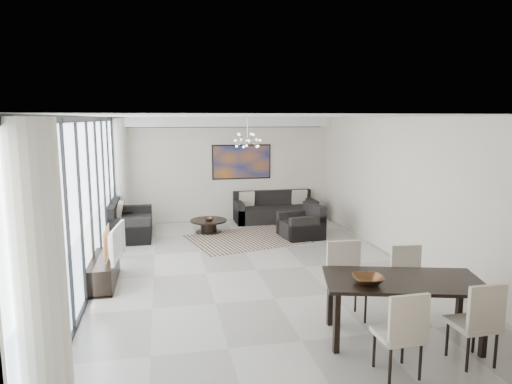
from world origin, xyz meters
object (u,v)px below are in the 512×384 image
object	(u,v)px
tv_console	(104,271)
sofa_main	(275,211)
television	(112,243)
dining_table	(403,285)
coffee_table	(209,225)

from	to	relation	value
tv_console	sofa_main	bearing A→B (deg)	45.68
tv_console	television	xyz separation A→B (m)	(0.16, -0.06, 0.52)
sofa_main	dining_table	world-z (taller)	dining_table
tv_console	dining_table	bearing A→B (deg)	-36.03
television	dining_table	distance (m)	4.82
tv_console	television	bearing A→B (deg)	-21.67
television	dining_table	world-z (taller)	television
television	coffee_table	bearing A→B (deg)	-24.75
tv_console	dining_table	xyz separation A→B (m)	(4.03, -2.94, 0.51)
dining_table	coffee_table	bearing A→B (deg)	106.75
sofa_main	television	distance (m)	5.88
tv_console	dining_table	world-z (taller)	dining_table
coffee_table	television	world-z (taller)	television
sofa_main	tv_console	bearing A→B (deg)	-134.32
coffee_table	dining_table	world-z (taller)	dining_table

